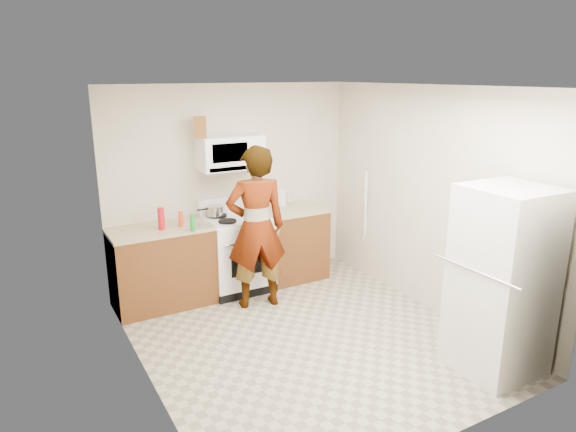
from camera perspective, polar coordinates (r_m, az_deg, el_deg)
floor at (r=5.42m, az=2.07°, el=-13.28°), size 3.60×3.60×0.00m
back_wall at (r=6.48m, az=-6.14°, el=3.36°), size 3.20×0.02×2.50m
right_wall at (r=5.90m, az=15.47°, el=1.65°), size 0.02×3.60×2.50m
cabinet_left at (r=6.11m, az=-13.79°, el=-5.63°), size 1.12×0.62×0.90m
counter_left at (r=5.96m, az=-14.08°, el=-1.44°), size 1.14×0.64×0.03m
cabinet_right at (r=6.73m, az=0.41°, el=-3.16°), size 0.80×0.62×0.90m
counter_right at (r=6.59m, az=0.42°, el=0.69°), size 0.82×0.64×0.03m
gas_range at (r=6.38m, az=-5.65°, el=-3.97°), size 0.76×0.65×1.13m
microwave at (r=6.20m, az=-6.44°, el=7.02°), size 0.76×0.38×0.40m
person at (r=5.78m, az=-3.55°, el=-1.32°), size 0.76×0.58×1.87m
fridge at (r=4.93m, az=22.67°, el=-6.70°), size 0.72×0.72×1.70m
kettle at (r=6.74m, az=-0.82°, el=2.00°), size 0.16×0.16×0.19m
jug at (r=6.00m, az=-9.76°, el=9.69°), size 0.18×0.18×0.24m
saucepan at (r=6.26m, az=-8.14°, el=0.58°), size 0.25×0.25×0.11m
tray at (r=6.25m, az=-3.68°, el=0.17°), size 0.26×0.17×0.05m
bottle_spray at (r=5.86m, az=-13.91°, el=-0.28°), size 0.09×0.09×0.25m
bottle_hot_sauce at (r=5.93m, az=-11.81°, el=-0.32°), size 0.06×0.06×0.17m
bottle_green_cap at (r=5.73m, az=-10.53°, el=-0.74°), size 0.07×0.07×0.19m
pot_lid at (r=5.92m, az=-9.65°, el=-1.05°), size 0.33×0.33×0.01m
broom at (r=6.83m, az=8.57°, el=-0.69°), size 0.23×0.24×1.42m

